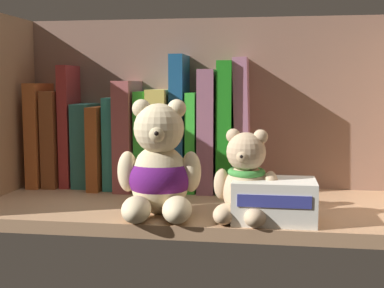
{
  "coord_description": "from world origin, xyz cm",
  "views": [
    {
      "loc": [
        10.44,
        -83.16,
        21.34
      ],
      "look_at": [
        -2.2,
        0.0,
        11.73
      ],
      "focal_mm": 48.76,
      "sensor_mm": 36.0,
      "label": 1
    }
  ],
  "objects_px": {
    "book_2": "(72,126)",
    "book_9": "(181,123)",
    "book_4": "(104,146)",
    "book_6": "(131,134)",
    "book_7": "(147,140)",
    "teddy_bear_smaller": "(245,182)",
    "book_10": "(194,141)",
    "book_5": "(116,142)",
    "book_13": "(243,125)",
    "book_8": "(163,139)",
    "book_3": "(88,145)",
    "book_0": "(44,134)",
    "teddy_bear_larger": "(159,170)",
    "book_1": "(58,138)",
    "book_11": "(209,130)",
    "book_12": "(226,126)",
    "small_product_box": "(274,201)"
  },
  "relations": [
    {
      "from": "book_1",
      "to": "book_5",
      "type": "distance_m",
      "value": 0.12
    },
    {
      "from": "book_5",
      "to": "teddy_bear_larger",
      "type": "height_order",
      "value": "teddy_bear_larger"
    },
    {
      "from": "teddy_bear_larger",
      "to": "book_1",
      "type": "bearing_deg",
      "value": 139.73
    },
    {
      "from": "book_3",
      "to": "book_5",
      "type": "height_order",
      "value": "book_5"
    },
    {
      "from": "book_10",
      "to": "teddy_bear_larger",
      "type": "bearing_deg",
      "value": -96.11
    },
    {
      "from": "book_7",
      "to": "teddy_bear_smaller",
      "type": "xyz_separation_m",
      "value": [
        0.2,
        -0.22,
        -0.03
      ]
    },
    {
      "from": "book_4",
      "to": "book_12",
      "type": "bearing_deg",
      "value": -0.0
    },
    {
      "from": "book_0",
      "to": "small_product_box",
      "type": "distance_m",
      "value": 0.5
    },
    {
      "from": "book_5",
      "to": "book_8",
      "type": "xyz_separation_m",
      "value": [
        0.09,
        0.0,
        0.01
      ]
    },
    {
      "from": "book_9",
      "to": "book_11",
      "type": "relative_size",
      "value": 1.12
    },
    {
      "from": "book_13",
      "to": "book_1",
      "type": "bearing_deg",
      "value": 180.0
    },
    {
      "from": "book_5",
      "to": "book_13",
      "type": "xyz_separation_m",
      "value": [
        0.24,
        0.0,
        0.04
      ]
    },
    {
      "from": "book_1",
      "to": "book_10",
      "type": "relative_size",
      "value": 1.01
    },
    {
      "from": "book_0",
      "to": "teddy_bear_larger",
      "type": "bearing_deg",
      "value": -37.06
    },
    {
      "from": "book_5",
      "to": "book_12",
      "type": "xyz_separation_m",
      "value": [
        0.21,
        0.0,
        0.03
      ]
    },
    {
      "from": "book_12",
      "to": "book_10",
      "type": "bearing_deg",
      "value": -180.0
    },
    {
      "from": "book_6",
      "to": "book_1",
      "type": "bearing_deg",
      "value": 180.0
    },
    {
      "from": "book_12",
      "to": "book_13",
      "type": "xyz_separation_m",
      "value": [
        0.03,
        0.0,
        0.0
      ]
    },
    {
      "from": "book_4",
      "to": "book_13",
      "type": "relative_size",
      "value": 0.63
    },
    {
      "from": "book_4",
      "to": "book_6",
      "type": "height_order",
      "value": "book_6"
    },
    {
      "from": "book_1",
      "to": "book_7",
      "type": "relative_size",
      "value": 1.0
    },
    {
      "from": "book_13",
      "to": "book_12",
      "type": "bearing_deg",
      "value": 180.0
    },
    {
      "from": "book_9",
      "to": "teddy_bear_larger",
      "type": "relative_size",
      "value": 1.43
    },
    {
      "from": "book_7",
      "to": "book_9",
      "type": "relative_size",
      "value": 0.73
    },
    {
      "from": "book_0",
      "to": "teddy_bear_larger",
      "type": "distance_m",
      "value": 0.34
    },
    {
      "from": "book_3",
      "to": "book_9",
      "type": "distance_m",
      "value": 0.19
    },
    {
      "from": "teddy_bear_smaller",
      "to": "small_product_box",
      "type": "distance_m",
      "value": 0.05
    },
    {
      "from": "book_3",
      "to": "book_7",
      "type": "xyz_separation_m",
      "value": [
        0.12,
        -0.0,
        0.01
      ]
    },
    {
      "from": "book_5",
      "to": "book_13",
      "type": "distance_m",
      "value": 0.24
    },
    {
      "from": "book_7",
      "to": "book_10",
      "type": "bearing_deg",
      "value": 0.0
    },
    {
      "from": "teddy_bear_larger",
      "to": "small_product_box",
      "type": "height_order",
      "value": "teddy_bear_larger"
    },
    {
      "from": "book_13",
      "to": "teddy_bear_larger",
      "type": "height_order",
      "value": "book_13"
    },
    {
      "from": "book_3",
      "to": "book_12",
      "type": "bearing_deg",
      "value": 0.0
    },
    {
      "from": "book_4",
      "to": "teddy_bear_smaller",
      "type": "xyz_separation_m",
      "value": [
        0.28,
        -0.22,
        -0.02
      ]
    },
    {
      "from": "book_9",
      "to": "book_0",
      "type": "bearing_deg",
      "value": 180.0
    },
    {
      "from": "book_6",
      "to": "teddy_bear_larger",
      "type": "relative_size",
      "value": 1.16
    },
    {
      "from": "book_9",
      "to": "book_12",
      "type": "bearing_deg",
      "value": 0.0
    },
    {
      "from": "book_1",
      "to": "book_3",
      "type": "relative_size",
      "value": 1.15
    },
    {
      "from": "book_8",
      "to": "teddy_bear_smaller",
      "type": "distance_m",
      "value": 0.27
    },
    {
      "from": "book_11",
      "to": "book_9",
      "type": "bearing_deg",
      "value": 180.0
    },
    {
      "from": "book_3",
      "to": "book_7",
      "type": "distance_m",
      "value": 0.12
    },
    {
      "from": "book_8",
      "to": "book_11",
      "type": "xyz_separation_m",
      "value": [
        0.09,
        0.0,
        0.02
      ]
    },
    {
      "from": "book_4",
      "to": "small_product_box",
      "type": "bearing_deg",
      "value": -34.36
    },
    {
      "from": "book_7",
      "to": "teddy_bear_larger",
      "type": "xyz_separation_m",
      "value": [
        0.07,
        -0.21,
        -0.02
      ]
    },
    {
      "from": "book_8",
      "to": "book_3",
      "type": "bearing_deg",
      "value": 180.0
    },
    {
      "from": "book_10",
      "to": "teddy_bear_smaller",
      "type": "relative_size",
      "value": 1.37
    },
    {
      "from": "book_0",
      "to": "book_11",
      "type": "height_order",
      "value": "book_11"
    },
    {
      "from": "book_2",
      "to": "book_9",
      "type": "height_order",
      "value": "book_9"
    },
    {
      "from": "book_6",
      "to": "book_7",
      "type": "distance_m",
      "value": 0.03
    },
    {
      "from": "book_1",
      "to": "book_6",
      "type": "xyz_separation_m",
      "value": [
        0.15,
        0.0,
        0.01
      ]
    }
  ]
}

